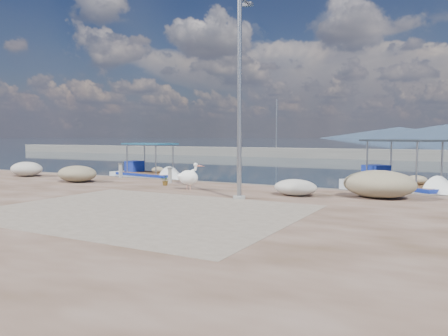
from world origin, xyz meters
TOP-DOWN VIEW (x-y plane):
  - ground at (0.00, 0.00)m, footprint 1400.00×1400.00m
  - quay at (0.00, -6.00)m, footprint 44.00×22.00m
  - quay_patch at (1.00, -3.00)m, footprint 9.00×7.00m
  - breakwater at (-0.00, 40.00)m, footprint 120.00×2.20m
  - boat_left at (-7.03, 7.45)m, footprint 5.77×2.66m
  - boat_right at (6.85, 7.72)m, footprint 6.25×5.19m
  - pelican at (-0.61, 1.92)m, footprint 1.18×0.76m
  - lamp_post at (2.34, 0.64)m, footprint 0.44×0.96m
  - bollard_near at (-2.86, 3.71)m, footprint 0.24×0.24m
  - bollard_far at (-6.69, 4.60)m, footprint 0.26×0.26m
  - potted_plant at (-2.38, 2.72)m, footprint 0.43×0.38m
  - net_pile_d at (3.80, 2.37)m, footprint 1.61×1.21m
  - net_pile_b at (-7.06, 1.96)m, footprint 2.02×1.57m
  - net_pile_c at (6.63, 3.19)m, footprint 2.53×1.80m
  - net_pile_a at (-11.82, 2.78)m, footprint 1.95×1.42m

SIDE VIEW (x-z plane):
  - ground at x=0.00m, z-range 0.00..0.00m
  - boat_left at x=-7.03m, z-range -1.13..1.55m
  - boat_right at x=6.85m, z-range -1.26..1.72m
  - quay at x=0.00m, z-range 0.00..0.50m
  - quay_patch at x=1.00m, z-range 0.50..0.51m
  - breakwater at x=0.00m, z-range -3.15..4.35m
  - potted_plant at x=-2.38m, z-range 0.50..0.95m
  - net_pile_d at x=3.80m, z-range 0.50..1.10m
  - net_pile_b at x=-7.06m, z-range 0.50..1.29m
  - bollard_near at x=-2.86m, z-range 0.53..1.26m
  - net_pile_a at x=-11.82m, z-range 0.50..1.30m
  - bollard_far at x=-6.69m, z-range 0.53..1.33m
  - net_pile_c at x=6.63m, z-range 0.50..1.49m
  - pelican at x=-0.61m, z-range 0.47..1.59m
  - lamp_post at x=2.34m, z-range 0.30..7.30m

